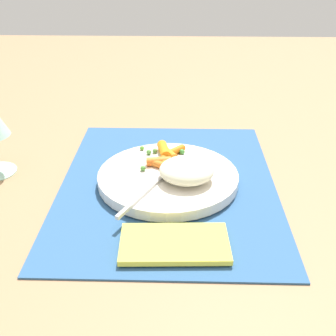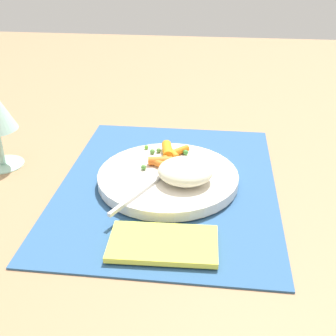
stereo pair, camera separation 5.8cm
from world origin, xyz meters
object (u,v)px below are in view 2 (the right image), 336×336
object	(u,v)px
rice_mound	(185,171)
plate	(168,178)
fork	(156,181)
napkin	(163,243)
carrot_portion	(167,156)

from	to	relation	value
rice_mound	plate	bearing A→B (deg)	54.86
fork	napkin	bearing A→B (deg)	-167.74
carrot_portion	plate	bearing A→B (deg)	-171.67
rice_mound	napkin	world-z (taller)	rice_mound
carrot_portion	napkin	distance (m)	0.22
fork	napkin	world-z (taller)	fork
fork	carrot_portion	bearing A→B (deg)	-6.54
plate	carrot_portion	world-z (taller)	carrot_portion
plate	fork	xyz separation A→B (m)	(-0.03, 0.02, 0.01)
napkin	fork	bearing A→B (deg)	12.26
fork	plate	bearing A→B (deg)	-26.56
plate	napkin	bearing A→B (deg)	-175.46
napkin	plate	bearing A→B (deg)	4.54
carrot_portion	fork	bearing A→B (deg)	173.46
rice_mound	carrot_portion	size ratio (longest dim) A/B	0.91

